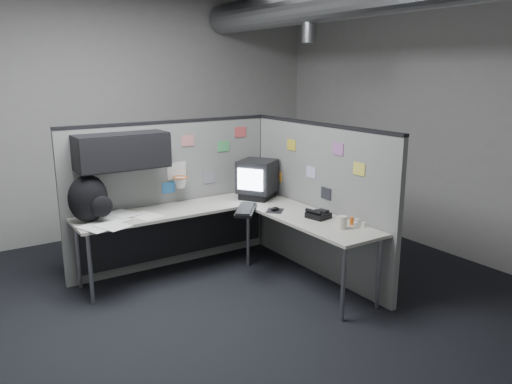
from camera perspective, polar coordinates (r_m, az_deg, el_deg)
room at (r=4.67m, az=4.07°, el=13.01°), size 5.62×5.62×3.22m
partition_back at (r=5.46m, az=-10.87°, el=1.27°), size 2.44×0.42×1.63m
partition_right at (r=5.35m, az=7.10°, el=-0.81°), size 0.07×2.23×1.63m
desk at (r=5.26m, az=-4.40°, el=-3.31°), size 2.31×2.11×0.73m
monitor at (r=5.66m, az=0.16°, el=1.53°), size 0.53×0.53×0.44m
keyboard at (r=5.15m, az=-1.19°, el=-2.04°), size 0.45×0.49×0.04m
mouse at (r=5.19m, az=2.16°, el=-2.02°), size 0.26×0.25×0.04m
phone at (r=4.97m, az=7.10°, el=-2.57°), size 0.22×0.23×0.10m
bottles at (r=4.77m, az=11.36°, el=-3.48°), size 0.12×0.16×0.07m
cup at (r=4.67m, az=9.85°, el=-3.44°), size 0.11×0.11×0.12m
papers at (r=5.03m, az=-15.45°, el=-3.11°), size 0.86×0.73×0.02m
backpack at (r=5.02m, az=-18.50°, el=-0.79°), size 0.44×0.39×0.46m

